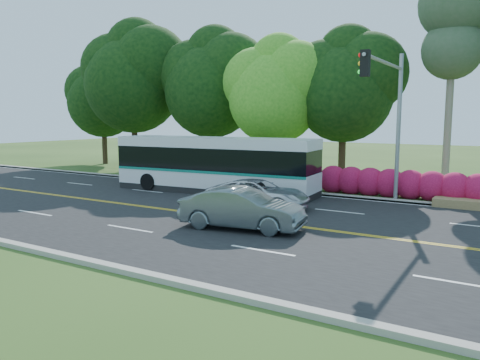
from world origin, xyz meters
The scene contains 12 objects.
ground centered at (0.00, 0.00, 0.00)m, with size 120.00×120.00×0.00m, color #2C4818.
road centered at (0.00, 0.00, 0.01)m, with size 60.00×14.00×0.02m, color black.
curb_north centered at (0.00, 7.15, 0.07)m, with size 60.00×0.30×0.15m, color #A4A194.
curb_south centered at (0.00, -7.15, 0.07)m, with size 60.00×0.30×0.15m, color #A4A194.
grass_verge centered at (0.00, 9.00, 0.05)m, with size 60.00×4.00×0.10m, color #2C4818.
lane_markings centered at (-0.09, 0.00, 0.02)m, with size 57.60×13.82×0.00m.
tree_row centered at (-5.15, 12.13, 6.73)m, with size 44.70×9.10×13.84m.
bougainvillea_hedge centered at (7.18, 8.15, 0.72)m, with size 9.50×2.25×1.50m.
traffic_signal centered at (6.49, 5.40, 4.67)m, with size 0.42×6.10×7.00m.
transit_bus centered at (-2.65, 5.17, 1.49)m, with size 11.48×3.21×2.97m.
sedan centered at (3.02, -1.41, 0.76)m, with size 1.58×4.52×1.49m, color #536064.
suv centered at (1.65, 2.32, 0.66)m, with size 2.13×4.62×1.29m, color silver.
Camera 1 is at (11.57, -15.71, 4.03)m, focal length 35.00 mm.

